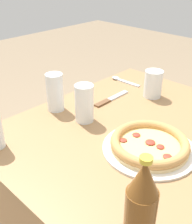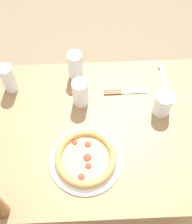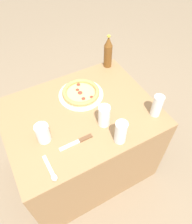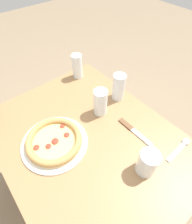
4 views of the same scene
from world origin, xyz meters
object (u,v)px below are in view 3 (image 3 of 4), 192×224
glass_red_wine (43,134)px  glass_mango_juice (121,133)px  glass_cola (104,116)px  beer_bottle (108,52)px  spoon (52,172)px  pizza_salami (81,93)px  knife (78,142)px  glass_water (157,106)px

glass_red_wine → glass_mango_juice: bearing=-29.4°
glass_cola → glass_mango_juice: (0.02, -0.15, 0.00)m
glass_mango_juice → beer_bottle: beer_bottle is taller
glass_mango_juice → spoon: (-0.42, 0.00, -0.07)m
pizza_salami → glass_mango_juice: size_ratio=1.97×
glass_cola → knife: 0.22m
pizza_salami → glass_red_wine: 0.42m
pizza_salami → beer_bottle: bearing=30.6°
knife → pizza_salami: bearing=60.8°
glass_mango_juice → pizza_salami: bearing=94.6°
pizza_salami → glass_cola: 0.30m
glass_mango_juice → beer_bottle: bearing=65.2°
glass_cola → glass_red_wine: bearing=169.7°
pizza_salami → glass_red_wine: (-0.35, -0.23, 0.04)m
glass_cola → glass_mango_juice: bearing=-82.2°
glass_mango_juice → beer_bottle: (0.29, 0.63, 0.05)m
glass_red_wine → spoon: bearing=-100.6°
glass_cola → beer_bottle: size_ratio=0.57×
glass_water → spoon: glass_water is taller
beer_bottle → spoon: 0.96m
glass_mango_juice → glass_red_wine: glass_mango_juice is taller
glass_red_wine → spoon: (-0.04, -0.21, -0.05)m
glass_water → glass_cola: size_ratio=1.04×
glass_cola → pizza_salami: bearing=92.8°
beer_bottle → glass_red_wine: bearing=-148.2°
glass_mango_juice → glass_red_wine: 0.44m
pizza_salami → glass_cola: bearing=-87.2°
glass_mango_juice → spoon: bearing=179.8°
glass_cola → beer_bottle: (0.31, 0.48, 0.06)m
glass_mango_juice → spoon: size_ratio=0.93×
glass_water → beer_bottle: bearing=91.3°
knife → glass_mango_juice: bearing=-25.3°
glass_cola → beer_bottle: bearing=57.1°
beer_bottle → knife: (-0.52, -0.53, -0.12)m
glass_red_wine → beer_bottle: (0.68, 0.42, 0.07)m
glass_water → spoon: 0.74m
glass_cola → beer_bottle: beer_bottle is taller
glass_red_wine → spoon: size_ratio=0.73×
beer_bottle → glass_mango_juice: bearing=-114.8°
glass_cola → knife: (-0.20, -0.04, -0.07)m
glass_water → pizza_salami: bearing=131.8°
glass_water → spoon: bearing=-175.4°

